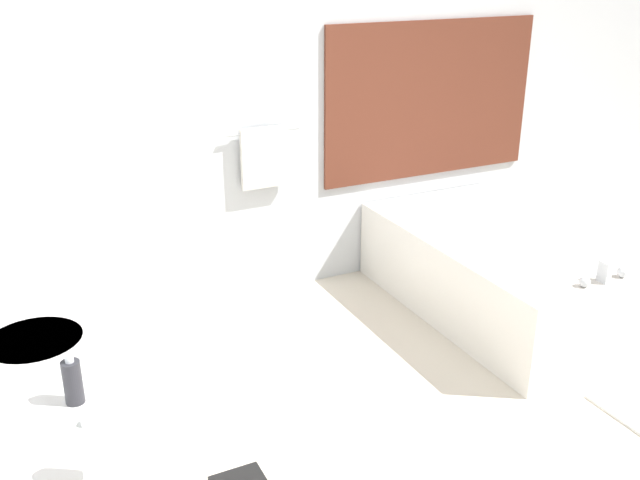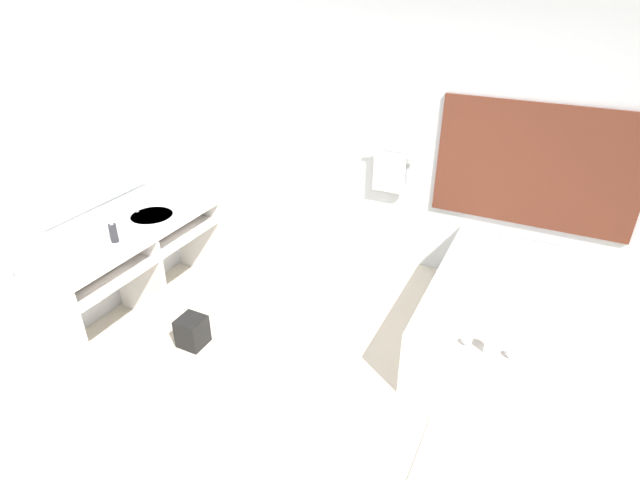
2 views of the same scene
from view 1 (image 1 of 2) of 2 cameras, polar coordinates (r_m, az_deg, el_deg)
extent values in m
plane|color=beige|center=(3.58, 14.44, -17.04)|extent=(16.00, 16.00, 0.00)
cube|color=silver|center=(4.76, -1.55, 11.55)|extent=(7.40, 0.06, 2.70)
cube|color=brown|center=(5.24, 8.90, 11.02)|extent=(1.70, 0.02, 1.10)
cylinder|color=silver|center=(4.63, -4.57, 8.64)|extent=(0.50, 0.02, 0.02)
cube|color=beige|center=(4.66, -4.46, 6.59)|extent=(0.32, 0.04, 0.40)
cube|color=white|center=(2.69, -21.34, -10.29)|extent=(0.61, 1.69, 0.05)
cube|color=white|center=(2.80, -20.74, -13.89)|extent=(0.58, 1.61, 0.02)
cylinder|color=white|center=(2.93, -21.80, -8.30)|extent=(0.36, 0.36, 0.11)
cube|color=white|center=(2.94, -20.12, -17.54)|extent=(0.56, 0.04, 0.82)
cube|color=white|center=(3.62, -21.80, -9.63)|extent=(0.56, 0.04, 0.82)
cylinder|color=beige|center=(3.12, -21.01, -8.33)|extent=(0.13, 0.47, 0.13)
cube|color=silver|center=(4.84, 14.32, -2.42)|extent=(1.10, 1.83, 0.54)
ellipsoid|color=white|center=(4.79, 14.45, -1.12)|extent=(0.79, 1.32, 0.30)
cube|color=silver|center=(4.19, 21.81, -2.39)|extent=(0.04, 0.07, 0.12)
sphere|color=silver|center=(4.10, 20.42, -3.15)|extent=(0.06, 0.06, 0.06)
sphere|color=silver|center=(4.30, 23.03, -2.39)|extent=(0.06, 0.06, 0.06)
cylinder|color=silver|center=(2.10, -17.78, -15.87)|extent=(0.06, 0.06, 0.18)
cylinder|color=white|center=(2.04, -18.11, -13.62)|extent=(0.03, 0.03, 0.02)
cylinder|color=#28282D|center=(2.44, -19.17, -10.70)|extent=(0.06, 0.06, 0.15)
cylinder|color=silver|center=(2.40, -19.44, -8.88)|extent=(0.03, 0.03, 0.03)
camera|label=2|loc=(3.14, 73.87, 16.81)|focal=28.00mm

